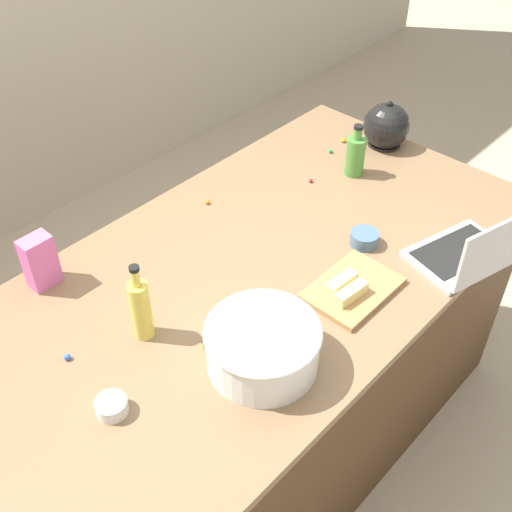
{
  "coord_description": "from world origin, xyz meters",
  "views": [
    {
      "loc": [
        -1.07,
        -0.99,
        2.22
      ],
      "look_at": [
        0.0,
        0.0,
        0.95
      ],
      "focal_mm": 44.85,
      "sensor_mm": 36.0,
      "label": 1
    }
  ],
  "objects": [
    {
      "name": "butter_stick_left",
      "position": [
        0.08,
        -0.3,
        0.94
      ],
      "size": [
        0.11,
        0.05,
        0.04
      ],
      "primitive_type": "cube",
      "rotation": [
        0.0,
        0.0,
        -0.1
      ],
      "color": "#F4E58C",
      "rests_on": "cutting_board"
    },
    {
      "name": "candy_6",
      "position": [
        0.78,
        0.25,
        0.91
      ],
      "size": [
        0.02,
        0.02,
        0.02
      ],
      "primitive_type": "sphere",
      "color": "yellow",
      "rests_on": "island_counter"
    },
    {
      "name": "ramekin_small",
      "position": [
        -0.63,
        -0.1,
        0.92
      ],
      "size": [
        0.08,
        0.08,
        0.04
      ],
      "primitive_type": "cylinder",
      "color": "white",
      "rests_on": "island_counter"
    },
    {
      "name": "ramekin_medium",
      "position": [
        0.32,
        -0.18,
        0.92
      ],
      "size": [
        0.09,
        0.09,
        0.05
      ],
      "primitive_type": "cylinder",
      "color": "slate",
      "rests_on": "island_counter"
    },
    {
      "name": "candy_bag",
      "position": [
        -0.48,
        0.42,
        0.99
      ],
      "size": [
        0.09,
        0.06,
        0.17
      ],
      "primitive_type": "cube",
      "color": "pink",
      "rests_on": "island_counter"
    },
    {
      "name": "island_counter",
      "position": [
        0.0,
        0.0,
        0.45
      ],
      "size": [
        1.94,
        1.02,
        0.9
      ],
      "color": "#4C331E",
      "rests_on": "ground"
    },
    {
      "name": "kettle",
      "position": [
        0.88,
        0.13,
        0.98
      ],
      "size": [
        0.21,
        0.18,
        0.2
      ],
      "color": "black",
      "rests_on": "island_counter"
    },
    {
      "name": "candy_5",
      "position": [
        -0.32,
        -0.12,
        0.91
      ],
      "size": [
        0.02,
        0.02,
        0.02
      ],
      "primitive_type": "sphere",
      "color": "green",
      "rests_on": "island_counter"
    },
    {
      "name": "mixing_bowl_large",
      "position": [
        -0.26,
        -0.27,
        0.97
      ],
      "size": [
        0.3,
        0.3,
        0.13
      ],
      "color": "white",
      "rests_on": "island_counter"
    },
    {
      "name": "candy_3",
      "position": [
        0.69,
        0.24,
        0.91
      ],
      "size": [
        0.02,
        0.02,
        0.02
      ],
      "primitive_type": "sphere",
      "color": "green",
      "rests_on": "island_counter"
    },
    {
      "name": "candy_0",
      "position": [
        -0.6,
        0.12,
        0.91
      ],
      "size": [
        0.02,
        0.02,
        0.02
      ],
      "primitive_type": "sphere",
      "color": "blue",
      "rests_on": "island_counter"
    },
    {
      "name": "bottle_oil",
      "position": [
        -0.41,
        0.04,
        1.0
      ],
      "size": [
        0.06,
        0.06,
        0.25
      ],
      "color": "#DBC64C",
      "rests_on": "island_counter"
    },
    {
      "name": "candy_1",
      "position": [
        0.48,
        0.17,
        0.91
      ],
      "size": [
        0.01,
        0.01,
        0.01
      ],
      "primitive_type": "sphere",
      "color": "red",
      "rests_on": "island_counter"
    },
    {
      "name": "bottle_olive",
      "position": [
        0.63,
        0.09,
        0.98
      ],
      "size": [
        0.07,
        0.07,
        0.2
      ],
      "color": "#4C8C38",
      "rests_on": "island_counter"
    },
    {
      "name": "butter_stick_right",
      "position": [
        0.09,
        -0.25,
        0.94
      ],
      "size": [
        0.11,
        0.04,
        0.04
      ],
      "primitive_type": "cube",
      "rotation": [
        0.0,
        0.0,
        -0.06
      ],
      "color": "#F4E58C",
      "rests_on": "cutting_board"
    },
    {
      "name": "candy_4",
      "position": [
        0.13,
        0.35,
        0.91
      ],
      "size": [
        0.01,
        0.01,
        0.01
      ],
      "primitive_type": "sphere",
      "color": "orange",
      "rests_on": "island_counter"
    },
    {
      "name": "laptop",
      "position": [
        0.46,
        -0.47,
        0.95
      ],
      "size": [
        0.36,
        0.3,
        0.22
      ],
      "color": "#B7B7BC",
      "rests_on": "island_counter"
    },
    {
      "name": "cutting_board",
      "position": [
        0.12,
        -0.28,
        0.91
      ],
      "size": [
        0.28,
        0.2,
        0.02
      ],
      "primitive_type": "cube",
      "color": "#AD7F4C",
      "rests_on": "island_counter"
    },
    {
      "name": "ground_plane",
      "position": [
        0.0,
        0.0,
        0.0
      ],
      "size": [
        12.0,
        12.0,
        0.0
      ],
      "primitive_type": "plane",
      "color": "#B7A88E"
    },
    {
      "name": "candy_2",
      "position": [
        0.87,
        0.17,
        0.91
      ],
      "size": [
        0.02,
        0.02,
        0.02
      ],
      "primitive_type": "sphere",
      "color": "green",
      "rests_on": "island_counter"
    }
  ]
}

